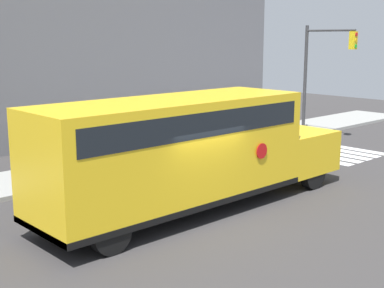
% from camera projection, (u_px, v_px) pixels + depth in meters
% --- Properties ---
extents(ground_plane, '(60.00, 60.00, 0.00)m').
position_uv_depth(ground_plane, '(195.00, 219.00, 14.43)').
color(ground_plane, '#3A3838').
extents(sidewalk_strip, '(44.00, 3.00, 0.15)m').
position_uv_depth(sidewalk_strip, '(70.00, 173.00, 19.09)').
color(sidewalk_strip, '#9E9E99').
rests_on(sidewalk_strip, ground).
extents(crosswalk_stripes, '(3.30, 3.20, 0.01)m').
position_uv_depth(crosswalk_stripes, '(336.00, 153.00, 22.58)').
color(crosswalk_stripes, white).
rests_on(crosswalk_stripes, ground).
extents(school_bus, '(10.35, 2.57, 3.22)m').
position_uv_depth(school_bus, '(187.00, 148.00, 14.75)').
color(school_bus, yellow).
rests_on(school_bus, ground).
extents(stop_sign, '(0.67, 0.10, 2.43)m').
position_uv_depth(stop_sign, '(265.00, 110.00, 24.21)').
color(stop_sign, '#38383A').
rests_on(stop_sign, ground).
extents(traffic_light, '(0.28, 2.76, 5.39)m').
position_uv_depth(traffic_light, '(321.00, 65.00, 25.51)').
color(traffic_light, '#38383A').
rests_on(traffic_light, ground).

